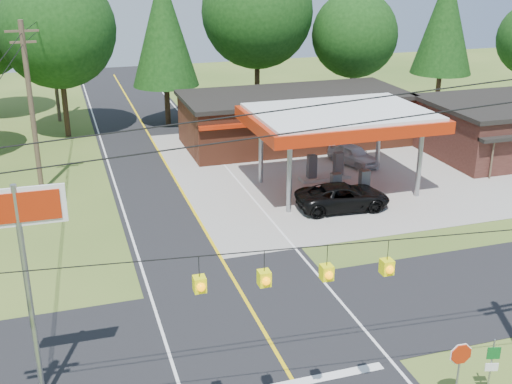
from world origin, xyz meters
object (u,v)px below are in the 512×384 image
object	(u,v)px
octagonal_stop_sign	(460,359)
gas_canopy	(340,121)
suv_car	(343,197)
sedan_car	(353,155)
big_stop_sign	(22,244)

from	to	relation	value
octagonal_stop_sign	gas_canopy	bearing A→B (deg)	76.93
suv_car	sedan_car	xyz separation A→B (m)	(3.98, 7.00, -0.06)
sedan_car	octagonal_stop_sign	distance (m)	24.20
suv_car	big_stop_sign	size ratio (longest dim) A/B	0.70
sedan_car	big_stop_sign	bearing A→B (deg)	-154.95
suv_car	octagonal_stop_sign	size ratio (longest dim) A/B	2.35
big_stop_sign	gas_canopy	bearing A→B (deg)	41.44
suv_car	big_stop_sign	world-z (taller)	big_stop_sign
big_stop_sign	octagonal_stop_sign	distance (m)	13.79
big_stop_sign	sedan_car	bearing A→B (deg)	43.55
suv_car	sedan_car	bearing A→B (deg)	-25.45
sedan_car	octagonal_stop_sign	xyz separation A→B (m)	(-7.41, -23.01, 0.98)
big_stop_sign	octagonal_stop_sign	size ratio (longest dim) A/B	3.35
suv_car	gas_canopy	bearing A→B (deg)	-13.96
sedan_car	big_stop_sign	distance (m)	28.03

